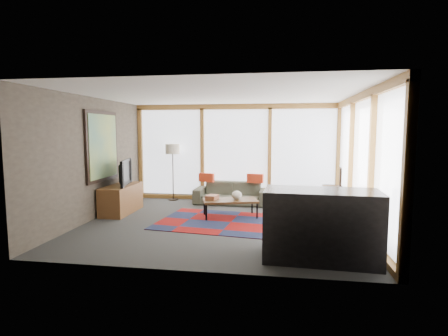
# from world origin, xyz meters

# --- Properties ---
(ground) EXTENTS (5.50, 5.50, 0.00)m
(ground) POSITION_xyz_m (0.00, 0.00, 0.00)
(ground) COLOR #31312F
(ground) RESTS_ON ground
(room_envelope) EXTENTS (5.52, 5.02, 2.62)m
(room_envelope) POSITION_xyz_m (0.49, 0.56, 1.54)
(room_envelope) COLOR #3A322A
(room_envelope) RESTS_ON ground
(rug) EXTENTS (3.16, 2.24, 0.01)m
(rug) POSITION_xyz_m (0.19, 0.07, 0.01)
(rug) COLOR maroon
(rug) RESTS_ON ground
(sofa) EXTENTS (1.95, 0.81, 0.56)m
(sofa) POSITION_xyz_m (-0.04, 1.95, 0.28)
(sofa) COLOR #3A3B2C
(sofa) RESTS_ON ground
(pillow_left) EXTENTS (0.42, 0.21, 0.22)m
(pillow_left) POSITION_xyz_m (-0.71, 1.98, 0.67)
(pillow_left) COLOR red
(pillow_left) RESTS_ON sofa
(pillow_right) EXTENTS (0.44, 0.22, 0.23)m
(pillow_right) POSITION_xyz_m (0.57, 1.97, 0.68)
(pillow_right) COLOR red
(pillow_right) RESTS_ON sofa
(floor_lamp) EXTENTS (0.39, 0.39, 1.54)m
(floor_lamp) POSITION_xyz_m (-1.69, 2.21, 0.77)
(floor_lamp) COLOR black
(floor_lamp) RESTS_ON ground
(coffee_table) EXTENTS (1.29, 0.89, 0.39)m
(coffee_table) POSITION_xyz_m (0.12, 0.54, 0.20)
(coffee_table) COLOR #37250F
(coffee_table) RESTS_ON ground
(book_stack) EXTENTS (0.28, 0.33, 0.09)m
(book_stack) POSITION_xyz_m (-0.28, 0.50, 0.44)
(book_stack) COLOR brown
(book_stack) RESTS_ON coffee_table
(vase) EXTENTS (0.27, 0.27, 0.20)m
(vase) POSITION_xyz_m (0.26, 0.56, 0.49)
(vase) COLOR beige
(vase) RESTS_ON coffee_table
(bookshelf) EXTENTS (0.43, 2.38, 0.60)m
(bookshelf) POSITION_xyz_m (2.43, 0.55, 0.30)
(bookshelf) COLOR #37250F
(bookshelf) RESTS_ON ground
(bowl_a) EXTENTS (0.22, 0.22, 0.09)m
(bowl_a) POSITION_xyz_m (2.41, 0.04, 0.64)
(bowl_a) COLOR black
(bowl_a) RESTS_ON bookshelf
(bowl_b) EXTENTS (0.17, 0.17, 0.08)m
(bowl_b) POSITION_xyz_m (2.47, 0.32, 0.64)
(bowl_b) COLOR black
(bowl_b) RESTS_ON bookshelf
(shelf_picture) EXTENTS (0.09, 0.35, 0.45)m
(shelf_picture) POSITION_xyz_m (2.56, 1.30, 0.82)
(shelf_picture) COLOR black
(shelf_picture) RESTS_ON bookshelf
(tv_console) EXTENTS (0.54, 1.28, 0.64)m
(tv_console) POSITION_xyz_m (-2.43, 0.58, 0.32)
(tv_console) COLOR brown
(tv_console) RESTS_ON ground
(television) EXTENTS (0.36, 1.03, 0.59)m
(television) POSITION_xyz_m (-2.41, 0.58, 0.94)
(television) COLOR black
(television) RESTS_ON tv_console
(bar_counter) EXTENTS (1.68, 0.85, 1.04)m
(bar_counter) POSITION_xyz_m (1.77, -1.80, 0.52)
(bar_counter) COLOR black
(bar_counter) RESTS_ON ground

